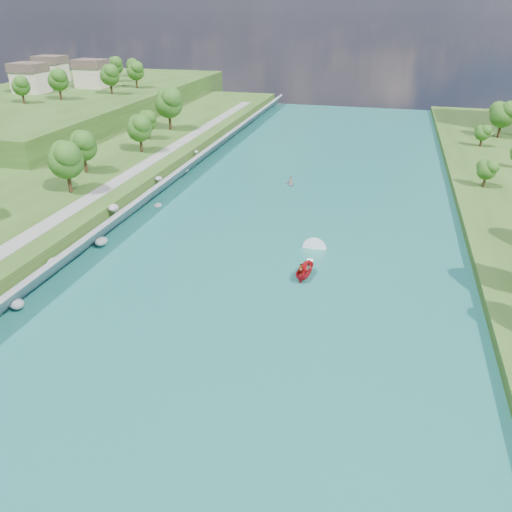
# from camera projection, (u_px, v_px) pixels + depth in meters

# --- Properties ---
(ground) EXTENTS (260.00, 260.00, 0.00)m
(ground) POSITION_uv_depth(u_px,v_px,m) (236.00, 323.00, 56.52)
(ground) COLOR #2D5119
(ground) RESTS_ON ground
(river_water) EXTENTS (55.00, 240.00, 0.10)m
(river_water) POSITION_uv_depth(u_px,v_px,m) (275.00, 248.00, 73.78)
(river_water) COLOR #1A645F
(river_water) RESTS_ON ground
(ridge_west) EXTENTS (60.00, 120.00, 9.00)m
(ridge_west) POSITION_uv_depth(u_px,v_px,m) (71.00, 105.00, 155.41)
(ridge_west) COLOR #2D5119
(ridge_west) RESTS_ON ground
(riprap_bank) EXTENTS (4.11, 236.00, 4.21)m
(riprap_bank) POSITION_uv_depth(u_px,v_px,m) (113.00, 222.00, 78.24)
(riprap_bank) COLOR slate
(riprap_bank) RESTS_ON ground
(riverside_path) EXTENTS (3.00, 200.00, 0.10)m
(riverside_path) POSITION_uv_depth(u_px,v_px,m) (77.00, 206.00, 79.62)
(riverside_path) COLOR gray
(riverside_path) RESTS_ON berm_west
(ridge_houses) EXTENTS (29.50, 29.50, 8.40)m
(ridge_houses) POSITION_uv_depth(u_px,v_px,m) (58.00, 73.00, 157.19)
(ridge_houses) COLOR beige
(ridge_houses) RESTS_ON ridge_west
(trees_ridge) EXTENTS (21.51, 63.40, 9.87)m
(trees_ridge) POSITION_uv_depth(u_px,v_px,m) (99.00, 75.00, 150.85)
(trees_ridge) COLOR #1C4512
(trees_ridge) RESTS_ON ridge_west
(motorboat) EXTENTS (3.60, 19.16, 2.14)m
(motorboat) POSITION_uv_depth(u_px,v_px,m) (306.00, 268.00, 66.59)
(motorboat) COLOR #AC0D16
(motorboat) RESTS_ON river_water
(raft) EXTENTS (2.82, 3.34, 1.64)m
(raft) POSITION_uv_depth(u_px,v_px,m) (291.00, 183.00, 99.98)
(raft) COLOR gray
(raft) RESTS_ON river_water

